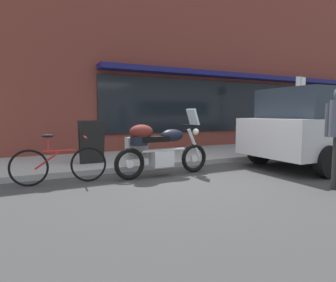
# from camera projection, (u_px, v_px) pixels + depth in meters

# --- Properties ---
(ground_plane) EXTENTS (80.00, 80.00, 0.00)m
(ground_plane) POSITION_uv_depth(u_px,v_px,m) (196.00, 180.00, 5.71)
(ground_plane) COLOR #363636
(storefront_building) EXTENTS (20.37, 0.90, 6.58)m
(storefront_building) POSITION_uv_depth(u_px,v_px,m) (271.00, 66.00, 11.88)
(storefront_building) COLOR brown
(storefront_building) RESTS_ON ground_plane
(touring_motorcycle) EXTENTS (2.14, 0.63, 1.39)m
(touring_motorcycle) POSITION_uv_depth(u_px,v_px,m) (157.00, 147.00, 5.96)
(touring_motorcycle) COLOR black
(touring_motorcycle) RESTS_ON ground_plane
(parked_bicycle) EXTENTS (1.68, 0.48, 0.92)m
(parked_bicycle) POSITION_uv_depth(u_px,v_px,m) (59.00, 164.00, 5.33)
(parked_bicycle) COLOR black
(parked_bicycle) RESTS_ON ground_plane
(parked_minivan) EXTENTS (4.67, 2.18, 1.85)m
(parked_minivan) POSITION_uv_depth(u_px,v_px,m) (333.00, 126.00, 7.23)
(parked_minivan) COLOR silver
(parked_minivan) RESTS_ON ground_plane
(sandwich_board_sign) EXTENTS (0.55, 0.42, 1.00)m
(sandwich_board_sign) POSITION_uv_depth(u_px,v_px,m) (92.00, 142.00, 6.83)
(sandwich_board_sign) COLOR black
(sandwich_board_sign) RESTS_ON sidewalk_curb
(parking_sign_pole) EXTENTS (0.44, 0.07, 2.39)m
(parking_sign_pole) POSITION_uv_depth(u_px,v_px,m) (299.00, 106.00, 9.55)
(parking_sign_pole) COLOR #59595B
(parking_sign_pole) RESTS_ON sidewalk_curb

